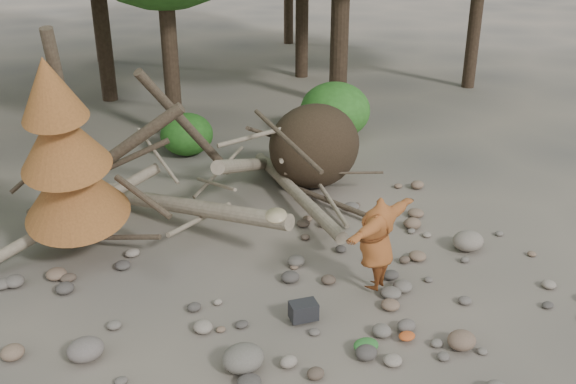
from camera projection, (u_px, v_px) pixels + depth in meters
ground at (319, 303)px, 10.73m from camera, size 120.00×120.00×0.00m
deadfall_pile at (294, 153)px, 14.63m from camera, size 8.55×5.24×3.30m
dead_conifer at (65, 156)px, 11.12m from camera, size 2.06×2.16×4.35m
bush_mid at (187, 134)px, 17.05m from camera, size 1.40×1.40×1.12m
bush_right at (335, 110)px, 18.24m from camera, size 2.00×2.00×1.60m
frisbee_thrower at (377, 243)px, 10.71m from camera, size 3.48×1.43×2.23m
backpack at (303, 314)px, 10.19m from camera, size 0.48×0.37×0.29m
cloth_green at (366, 348)px, 9.51m from camera, size 0.39×0.33×0.15m
cloth_orange at (407, 339)px, 9.75m from camera, size 0.27×0.22×0.10m
boulder_front_left at (243, 358)px, 9.12m from camera, size 0.62×0.55×0.37m
boulder_front_right at (462, 340)px, 9.58m from camera, size 0.45×0.40×0.27m
boulder_mid_right at (468, 241)px, 12.35m from camera, size 0.61×0.55×0.37m
boulder_mid_left at (86, 349)px, 9.34m from camera, size 0.54×0.49×0.32m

